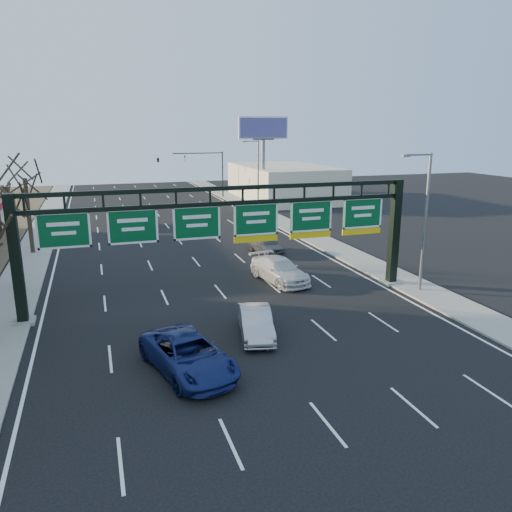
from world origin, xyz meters
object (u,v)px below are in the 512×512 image
object	(u,v)px
sign_gantry	(230,228)
car_white_wagon	(279,270)
car_blue_suv	(188,355)
car_silver_sedan	(256,323)

from	to	relation	value
sign_gantry	car_white_wagon	size ratio (longest dim) A/B	4.38
sign_gantry	car_white_wagon	xyz separation A→B (m)	(4.38, 2.95, -3.81)
sign_gantry	car_white_wagon	distance (m)	6.51
car_blue_suv	car_silver_sedan	bearing A→B (deg)	20.03
sign_gantry	car_blue_suv	size ratio (longest dim) A/B	4.18
car_silver_sedan	car_white_wagon	distance (m)	9.71
car_blue_suv	car_silver_sedan	world-z (taller)	car_blue_suv
car_blue_suv	car_white_wagon	size ratio (longest dim) A/B	1.05
car_blue_suv	car_silver_sedan	xyz separation A→B (m)	(4.06, 2.81, -0.08)
sign_gantry	car_silver_sedan	size ratio (longest dim) A/B	5.49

